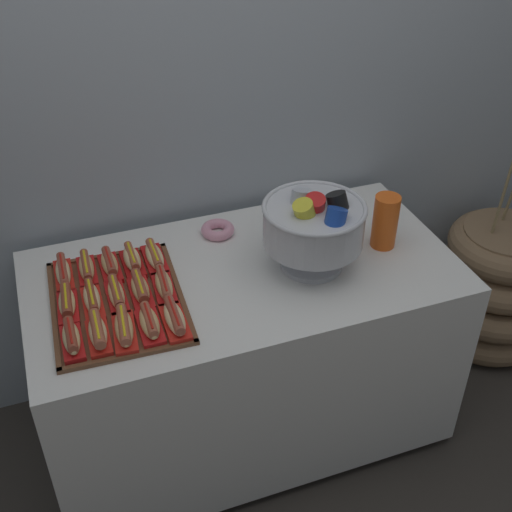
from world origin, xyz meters
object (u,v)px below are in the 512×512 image
hot_dog_9 (164,285)px  hot_dog_11 (87,269)px  hot_dog_8 (140,289)px  hot_dog_14 (155,257)px  hot_dog_3 (150,323)px  hot_dog_7 (116,295)px  hot_dog_12 (110,264)px  donut (218,230)px  hot_dog_10 (63,273)px  cup_stack (385,221)px  hot_dog_1 (98,333)px  serving_tray (118,302)px  hot_dog_5 (67,303)px  punch_bowl (314,224)px  hot_dog_13 (132,260)px  floor_vase (494,286)px  hot_dog_2 (124,328)px  buffet_table (244,350)px  hot_dog_6 (92,299)px  hot_dog_4 (175,318)px  hot_dog_0 (72,339)px

hot_dog_9 → hot_dog_11: size_ratio=1.03×
hot_dog_8 → hot_dog_14: (0.08, 0.16, -0.00)m
hot_dog_3 → hot_dog_7: (-0.07, 0.17, -0.00)m
hot_dog_12 → donut: size_ratio=1.34×
hot_dog_3 → hot_dog_10: 0.40m
hot_dog_14 → cup_stack: (0.78, -0.16, 0.07)m
hot_dog_8 → hot_dog_10: 0.28m
hot_dog_9 → hot_dog_14: size_ratio=1.01×
hot_dog_14 → hot_dog_11: bearing=177.5°
hot_dog_1 → hot_dog_14: size_ratio=0.91×
serving_tray → hot_dog_8: 0.08m
hot_dog_5 → punch_bowl: bearing=-2.4°
hot_dog_3 → donut: 0.55m
hot_dog_5 → hot_dog_12: size_ratio=1.03×
hot_dog_10 → hot_dog_13: hot_dog_13 is taller
hot_dog_11 → hot_dog_3: bearing=-68.0°
floor_vase → hot_dog_5: (-1.80, -0.15, 0.53)m
hot_dog_10 → donut: hot_dog_10 is taller
hot_dog_2 → buffet_table: bearing=23.7°
hot_dog_1 → hot_dog_6: bearing=87.5°
hot_dog_5 → hot_dog_9: 0.30m
hot_dog_4 → hot_dog_5: 0.34m
buffet_table → hot_dog_3: 0.57m
hot_dog_5 → punch_bowl: size_ratio=0.49×
hot_dog_12 → hot_dog_0: bearing=-116.9°
floor_vase → hot_dog_11: 1.79m
hot_dog_4 → punch_bowl: punch_bowl is taller
hot_dog_10 → punch_bowl: size_ratio=0.52×
hot_dog_2 → hot_dog_7: bearing=87.5°
hot_dog_9 → hot_dog_14: (0.01, 0.16, -0.00)m
buffet_table → punch_bowl: bearing=-13.4°
hot_dog_2 → hot_dog_3: 0.08m
hot_dog_8 → hot_dog_12: hot_dog_8 is taller
buffet_table → hot_dog_6: size_ratio=8.40×
hot_dog_2 → hot_dog_4: (0.15, -0.01, -0.00)m
hot_dog_3 → hot_dog_9: size_ratio=0.93×
serving_tray → hot_dog_14: 0.22m
hot_dog_13 → hot_dog_12: bearing=177.5°
hot_dog_8 → hot_dog_9: bearing=-2.5°
hot_dog_13 → hot_dog_0: bearing=-126.8°
punch_bowl → donut: punch_bowl is taller
serving_tray → hot_dog_8: (0.07, -0.00, 0.03)m
hot_dog_5 → hot_dog_11: hot_dog_5 is taller
serving_tray → hot_dog_14: bearing=45.2°
floor_vase → hot_dog_3: 1.69m
hot_dog_2 → punch_bowl: size_ratio=0.55×
hot_dog_13 → floor_vase: bearing=-0.4°
hot_dog_0 → hot_dog_3: (0.22, -0.01, -0.00)m
hot_dog_5 → hot_dog_11: (0.08, 0.16, -0.00)m
serving_tray → hot_dog_13: (0.08, 0.16, 0.03)m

